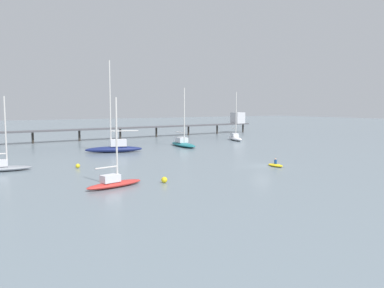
% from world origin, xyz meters
% --- Properties ---
extents(ground_plane, '(400.00, 400.00, 0.00)m').
position_xyz_m(ground_plane, '(0.00, 0.00, 0.00)').
color(ground_plane, slate).
extents(pier, '(85.65, 9.40, 6.19)m').
position_xyz_m(pier, '(11.20, 52.94, 3.11)').
color(pier, '#4C4C51').
rests_on(pier, ground_plane).
extents(sailboat_red, '(6.63, 2.97, 9.10)m').
position_xyz_m(sailboat_red, '(-22.48, -2.84, 0.64)').
color(sailboat_red, red).
rests_on(sailboat_red, ground_plane).
extents(sailboat_teal, '(3.67, 10.08, 11.78)m').
position_xyz_m(sailboat_teal, '(3.84, 27.88, 0.71)').
color(sailboat_teal, '#1E727A').
rests_on(sailboat_teal, ground_plane).
extents(sailboat_gray, '(6.67, 2.71, 9.45)m').
position_xyz_m(sailboat_gray, '(-30.78, 13.91, 0.64)').
color(sailboat_gray, gray).
rests_on(sailboat_gray, ground_plane).
extents(sailboat_white, '(4.70, 8.27, 11.47)m').
position_xyz_m(sailboat_white, '(21.63, 33.47, 0.75)').
color(sailboat_white, white).
rests_on(sailboat_white, ground_plane).
extents(sailboat_navy, '(10.23, 5.13, 16.07)m').
position_xyz_m(sailboat_navy, '(-11.58, 25.58, 0.98)').
color(sailboat_navy, navy).
rests_on(sailboat_navy, ground_plane).
extents(dinghy_yellow, '(1.27, 2.68, 1.14)m').
position_xyz_m(dinghy_yellow, '(1.15, -1.42, 0.21)').
color(dinghy_yellow, yellow).
rests_on(dinghy_yellow, ground_plane).
extents(mooring_buoy_far, '(0.59, 0.59, 0.59)m').
position_xyz_m(mooring_buoy_far, '(-22.11, 11.46, 0.29)').
color(mooring_buoy_far, yellow).
rests_on(mooring_buoy_far, ground_plane).
extents(mooring_buoy_near, '(0.66, 0.66, 0.66)m').
position_xyz_m(mooring_buoy_near, '(-17.07, -3.52, 0.33)').
color(mooring_buoy_near, yellow).
rests_on(mooring_buoy_near, ground_plane).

